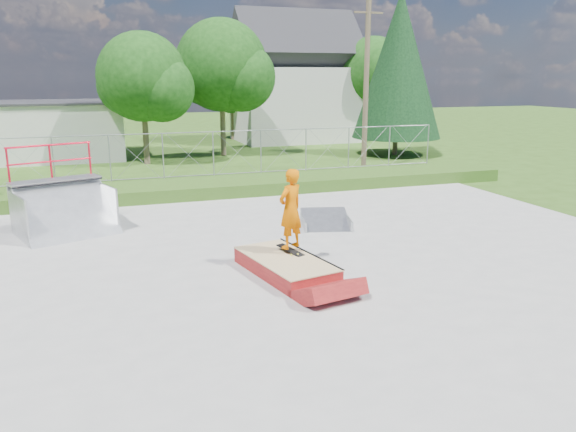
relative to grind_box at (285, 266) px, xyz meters
name	(u,v)px	position (x,y,z in m)	size (l,w,h in m)	color
ground	(304,268)	(0.56, 0.28, -0.20)	(120.00, 120.00, 0.00)	#2E4E16
concrete_pad	(304,267)	(0.56, 0.28, -0.18)	(20.00, 16.00, 0.04)	#969693
grass_berm	(219,186)	(0.56, 9.78, 0.05)	(24.00, 3.00, 0.50)	#2E4E16
grind_box	(285,266)	(0.00, 0.00, 0.00)	(1.85, 2.96, 0.41)	maroon
quarter_pipe	(64,192)	(-4.86, 5.23, 1.05)	(2.51, 2.12, 2.51)	#96999E
flat_bank_ramp	(326,221)	(2.48, 3.55, 0.01)	(1.39, 1.48, 0.43)	#96999E
skateboard	(290,251)	(0.24, 0.35, 0.25)	(0.22, 0.80, 0.02)	black
skater	(291,212)	(0.24, 0.35, 1.18)	(0.68, 0.45, 1.87)	#E66800
chain_link_fence	(213,154)	(0.56, 10.78, 1.20)	(20.00, 0.06, 1.80)	gray
utility_building_flat	(27,132)	(-7.44, 22.28, 1.30)	(10.00, 6.00, 3.00)	#BBBBB6
gable_house	(295,85)	(9.56, 26.28, 3.63)	(8.40, 6.08, 8.94)	#BBBBB6
utility_pole	(366,86)	(8.06, 12.28, 3.80)	(0.24, 0.24, 8.00)	brown
tree_left_near	(148,80)	(-1.19, 18.11, 4.03)	(4.76, 4.48, 6.65)	brown
tree_center	(227,69)	(3.34, 20.09, 4.64)	(5.44, 5.12, 7.60)	brown
tree_right_far	(377,75)	(14.82, 24.10, 4.34)	(5.10, 4.80, 7.12)	brown
tree_back_mid	(236,88)	(5.77, 28.14, 3.43)	(4.08, 3.84, 5.70)	brown
conifer_tree	(399,65)	(12.56, 17.28, 4.84)	(5.04, 5.04, 9.10)	brown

